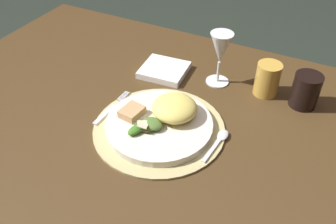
# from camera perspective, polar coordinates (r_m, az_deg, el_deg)

# --- Properties ---
(dining_table) EXTENTS (1.35, 0.96, 0.72)m
(dining_table) POSITION_cam_1_polar(r_m,az_deg,el_deg) (1.06, -2.88, -7.37)
(dining_table) COLOR #433018
(dining_table) RESTS_ON ground
(placemat) EXTENTS (0.33, 0.33, 0.01)m
(placemat) POSITION_cam_1_polar(r_m,az_deg,el_deg) (0.91, -1.42, -2.62)
(placemat) COLOR tan
(placemat) RESTS_ON dining_table
(dinner_plate) EXTENTS (0.27, 0.27, 0.02)m
(dinner_plate) POSITION_cam_1_polar(r_m,az_deg,el_deg) (0.90, -1.43, -2.04)
(dinner_plate) COLOR silver
(dinner_plate) RESTS_ON placemat
(pasta_serving) EXTENTS (0.13, 0.13, 0.05)m
(pasta_serving) POSITION_cam_1_polar(r_m,az_deg,el_deg) (0.90, 1.06, 0.66)
(pasta_serving) COLOR #E5D163
(pasta_serving) RESTS_ON dinner_plate
(salad_greens) EXTENTS (0.08, 0.09, 0.03)m
(salad_greens) POSITION_cam_1_polar(r_m,az_deg,el_deg) (0.87, -3.33, -2.20)
(salad_greens) COLOR #4D581E
(salad_greens) RESTS_ON dinner_plate
(bread_piece) EXTENTS (0.06, 0.06, 0.02)m
(bread_piece) POSITION_cam_1_polar(r_m,az_deg,el_deg) (0.92, -5.74, 0.01)
(bread_piece) COLOR tan
(bread_piece) RESTS_ON dinner_plate
(fork) EXTENTS (0.02, 0.16, 0.00)m
(fork) POSITION_cam_1_polar(r_m,az_deg,el_deg) (0.97, -9.15, 0.46)
(fork) COLOR silver
(fork) RESTS_ON placemat
(spoon) EXTENTS (0.03, 0.13, 0.01)m
(spoon) POSITION_cam_1_polar(r_m,az_deg,el_deg) (0.88, 8.11, -4.40)
(spoon) COLOR silver
(spoon) RESTS_ON placemat
(napkin) EXTENTS (0.14, 0.14, 0.02)m
(napkin) POSITION_cam_1_polar(r_m,az_deg,el_deg) (1.11, -0.61, 6.67)
(napkin) COLOR white
(napkin) RESTS_ON dining_table
(wine_glass) EXTENTS (0.07, 0.07, 0.16)m
(wine_glass) POSITION_cam_1_polar(r_m,az_deg,el_deg) (1.03, 8.33, 9.70)
(wine_glass) COLOR silver
(wine_glass) RESTS_ON dining_table
(amber_tumbler) EXTENTS (0.07, 0.07, 0.10)m
(amber_tumbler) POSITION_cam_1_polar(r_m,az_deg,el_deg) (1.04, 15.48, 5.04)
(amber_tumbler) COLOR gold
(amber_tumbler) RESTS_ON dining_table
(dark_tumbler) EXTENTS (0.07, 0.07, 0.09)m
(dark_tumbler) POSITION_cam_1_polar(r_m,az_deg,el_deg) (1.03, 20.97, 3.21)
(dark_tumbler) COLOR black
(dark_tumbler) RESTS_ON dining_table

